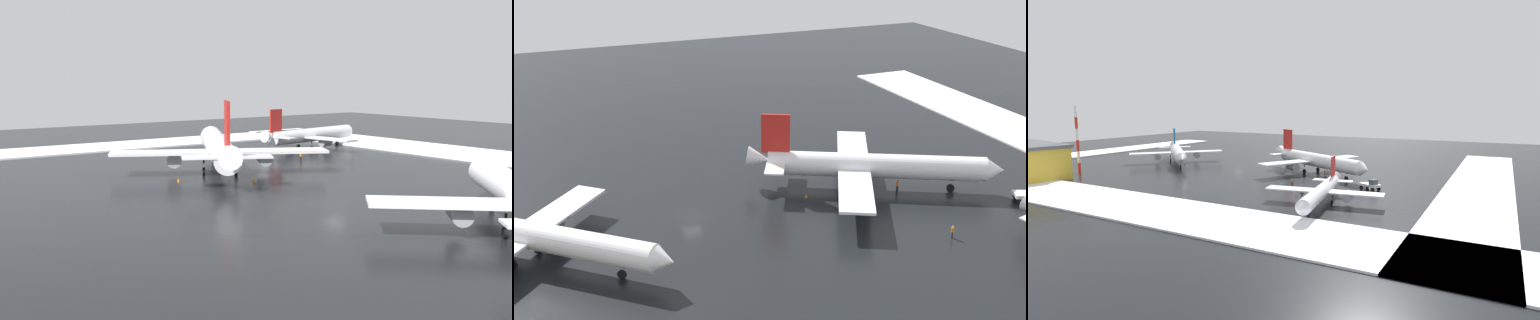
# 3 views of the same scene
# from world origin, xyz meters

# --- Properties ---
(ground_plane) EXTENTS (240.00, 240.00, 0.00)m
(ground_plane) POSITION_xyz_m (0.00, 0.00, 0.00)
(ground_plane) COLOR black
(airplane_parked_starboard) EXTENTS (35.04, 29.89, 11.33)m
(airplane_parked_starboard) POSITION_xyz_m (27.09, -1.67, 3.74)
(airplane_parked_starboard) COLOR white
(airplane_parked_starboard) RESTS_ON ground_plane
(airplane_distant_tail) EXTENTS (28.45, 26.94, 10.47)m
(airplane_distant_tail) POSITION_xyz_m (-20.24, -4.79, 3.46)
(airplane_distant_tail) COLOR white
(airplane_distant_tail) RESTS_ON ground_plane
(ground_crew_beside_wing) EXTENTS (0.36, 0.36, 1.71)m
(ground_crew_beside_wing) POSITION_xyz_m (28.97, -19.21, 0.97)
(ground_crew_beside_wing) COLOR black
(ground_crew_beside_wing) RESTS_ON ground_plane
(ground_crew_mid_apron) EXTENTS (0.36, 0.36, 1.71)m
(ground_crew_mid_apron) POSITION_xyz_m (30.65, -4.11, 0.97)
(ground_crew_mid_apron) COLOR black
(ground_crew_mid_apron) RESTS_ON ground_plane
(traffic_cone_near_nose) EXTENTS (0.36, 0.36, 0.55)m
(traffic_cone_near_nose) POSITION_xyz_m (23.45, 7.23, 0.28)
(traffic_cone_near_nose) COLOR orange
(traffic_cone_near_nose) RESTS_ON ground_plane
(traffic_cone_mid_line) EXTENTS (0.36, 0.36, 0.55)m
(traffic_cone_mid_line) POSITION_xyz_m (17.07, -0.93, 0.28)
(traffic_cone_mid_line) COLOR orange
(traffic_cone_mid_line) RESTS_ON ground_plane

